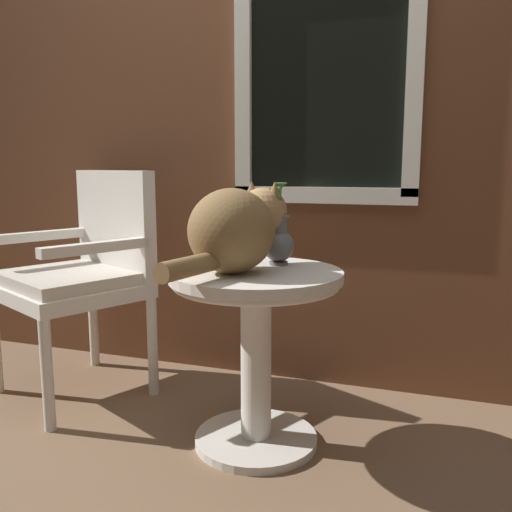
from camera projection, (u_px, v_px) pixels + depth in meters
ground_plane at (217, 443)px, 1.96m from camera, size 6.00×6.00×0.00m
back_wall at (278, 92)px, 2.40m from camera, size 4.00×0.07×2.60m
wicker_side_table at (256, 324)px, 1.89m from camera, size 0.60×0.60×0.63m
wicker_chair at (85, 267)px, 2.36m from camera, size 0.72×0.70×0.96m
cat at (237, 228)px, 1.82m from camera, size 0.34×0.63×0.30m
pewter_vase_with_ivy at (279, 239)px, 1.96m from camera, size 0.11×0.12×0.29m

